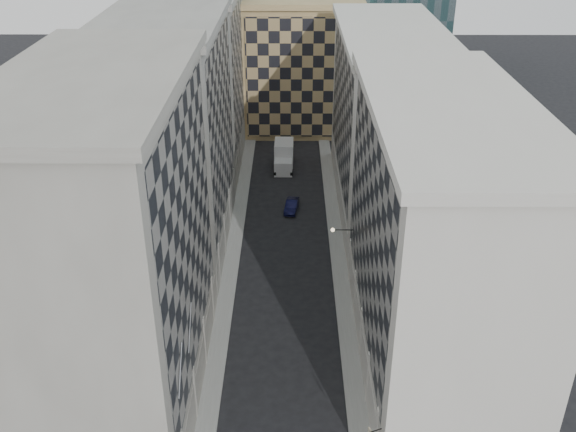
{
  "coord_description": "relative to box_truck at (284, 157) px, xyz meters",
  "views": [
    {
      "loc": [
        0.53,
        -24.71,
        33.52
      ],
      "look_at": [
        0.34,
        14.29,
        12.74
      ],
      "focal_mm": 40.0,
      "sensor_mm": 36.0,
      "label": 1
    }
  ],
  "objects": [
    {
      "name": "bldg_left_a",
      "position": [
        -10.5,
        -40.69,
        10.42
      ],
      "size": [
        10.8,
        22.8,
        23.7
      ],
      "color": "gray",
      "rests_on": "ground"
    },
    {
      "name": "bracket_lamp",
      "position": [
        4.76,
        -27.69,
        4.8
      ],
      "size": [
        1.98,
        0.36,
        0.36
      ],
      "color": "black",
      "rests_on": "ground"
    },
    {
      "name": "dark_car",
      "position": [
        1.01,
        -12.18,
        -0.79
      ],
      "size": [
        1.79,
        3.84,
        1.22
      ],
      "primitive_type": "imported",
      "rotation": [
        0.0,
        0.0,
        -0.14
      ],
      "color": "black",
      "rests_on": "ground"
    },
    {
      "name": "flagpoles_left",
      "position": [
        -5.52,
        -45.69,
        6.6
      ],
      "size": [
        0.1,
        6.33,
        2.33
      ],
      "color": "gray",
      "rests_on": "ground"
    },
    {
      "name": "box_truck",
      "position": [
        0.0,
        0.0,
        0.0
      ],
      "size": [
        2.5,
        5.91,
        3.22
      ],
      "rotation": [
        0.0,
        0.0,
        -0.02
      ],
      "color": "silver",
      "rests_on": "ground"
    },
    {
      "name": "bldg_right_a",
      "position": [
        11.26,
        -36.69,
        8.92
      ],
      "size": [
        10.8,
        26.8,
        20.7
      ],
      "color": "beige",
      "rests_on": "ground"
    },
    {
      "name": "bldg_left_b",
      "position": [
        -10.5,
        -18.69,
        9.92
      ],
      "size": [
        10.8,
        22.8,
        22.7
      ],
      "color": "gray",
      "rests_on": "ground"
    },
    {
      "name": "sidewalk_east",
      "position": [
        5.63,
        -21.69,
        -1.33
      ],
      "size": [
        1.5,
        100.0,
        0.15
      ],
      "primitive_type": "cube",
      "color": "gray",
      "rests_on": "ground"
    },
    {
      "name": "tan_block",
      "position": [
        2.38,
        16.2,
        8.03
      ],
      "size": [
        16.8,
        14.8,
        18.8
      ],
      "color": "tan",
      "rests_on": "ground"
    },
    {
      "name": "bldg_right_b",
      "position": [
        11.27,
        -9.69,
        8.45
      ],
      "size": [
        10.8,
        28.8,
        19.7
      ],
      "color": "beige",
      "rests_on": "ground"
    },
    {
      "name": "bldg_left_c",
      "position": [
        -10.5,
        3.31,
        9.42
      ],
      "size": [
        10.8,
        22.8,
        21.7
      ],
      "color": "gray",
      "rests_on": "ground"
    },
    {
      "name": "sidewalk_west",
      "position": [
        -4.87,
        -21.69,
        -1.33
      ],
      "size": [
        1.5,
        100.0,
        0.15
      ],
      "primitive_type": "cube",
      "color": "gray",
      "rests_on": "ground"
    }
  ]
}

